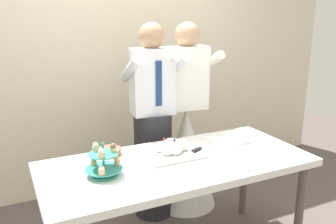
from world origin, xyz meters
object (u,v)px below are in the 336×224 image
object	(u,v)px
main_cake_tray	(172,150)
person_groom	(153,133)
person_bride	(186,144)
round_cake	(110,153)
cupcake_stand	(104,163)
dessert_table	(178,171)
plate_stack	(238,138)

from	to	relation	value
main_cake_tray	person_groom	distance (m)	0.57
main_cake_tray	person_groom	xyz separation A→B (m)	(0.10, 0.56, -0.07)
person_bride	person_groom	bearing A→B (deg)	-173.97
round_cake	person_groom	distance (m)	0.63
person_groom	cupcake_stand	bearing A→B (deg)	-132.35
dessert_table	person_groom	distance (m)	0.67
main_cake_tray	round_cake	bearing A→B (deg)	156.04
dessert_table	cupcake_stand	world-z (taller)	cupcake_stand
cupcake_stand	person_groom	xyz separation A→B (m)	(0.61, 0.67, -0.11)
main_cake_tray	person_bride	xyz separation A→B (m)	(0.44, 0.60, -0.23)
person_bride	cupcake_stand	bearing A→B (deg)	-143.34
cupcake_stand	person_groom	size ratio (longest dim) A/B	0.14
dessert_table	person_groom	size ratio (longest dim) A/B	1.08
round_cake	person_groom	xyz separation A→B (m)	(0.49, 0.39, -0.05)
main_cake_tray	dessert_table	bearing A→B (deg)	-93.58
cupcake_stand	dessert_table	bearing A→B (deg)	0.67
dessert_table	cupcake_stand	xyz separation A→B (m)	(-0.50, -0.01, 0.15)
dessert_table	main_cake_tray	world-z (taller)	main_cake_tray
person_groom	person_bride	bearing A→B (deg)	6.03
main_cake_tray	cupcake_stand	bearing A→B (deg)	-167.85
cupcake_stand	person_bride	xyz separation A→B (m)	(0.95, 0.71, -0.27)
dessert_table	person_groom	bearing A→B (deg)	80.82
person_bride	round_cake	bearing A→B (deg)	-153.04
cupcake_stand	person_bride	size ratio (longest dim) A/B	0.14
round_cake	plate_stack	bearing A→B (deg)	-7.51
dessert_table	cupcake_stand	distance (m)	0.53
cupcake_stand	round_cake	distance (m)	0.31
person_groom	plate_stack	bearing A→B (deg)	-46.24
dessert_table	main_cake_tray	xyz separation A→B (m)	(0.01, 0.10, 0.11)
cupcake_stand	person_bride	world-z (taller)	person_bride
dessert_table	plate_stack	size ratio (longest dim) A/B	8.96
plate_stack	person_bride	bearing A→B (deg)	105.89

